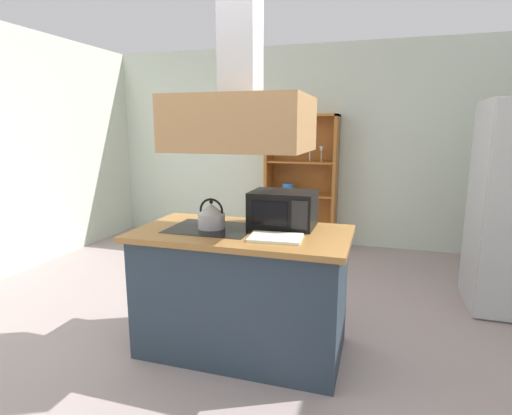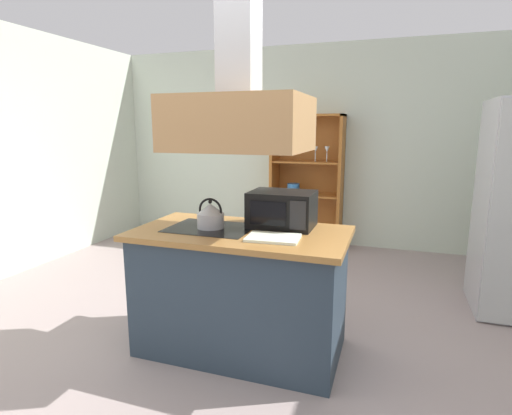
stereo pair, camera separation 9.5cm
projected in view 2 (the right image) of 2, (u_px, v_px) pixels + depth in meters
ground_plane at (244, 343)px, 3.08m from camera, size 7.80×7.80×0.00m
wall_back at (320, 147)px, 5.60m from camera, size 6.00×0.12×2.70m
kitchen_island at (240, 290)px, 2.93m from camera, size 1.50×0.82×0.90m
range_hood at (239, 106)px, 2.68m from camera, size 0.90×0.70×1.24m
dish_cabinet at (307, 189)px, 5.54m from camera, size 0.95×0.40×1.78m
kettle at (210, 216)px, 2.90m from camera, size 0.19×0.19×0.22m
cutting_board at (273, 238)px, 2.63m from camera, size 0.36×0.26×0.02m
microwave at (282, 209)px, 2.94m from camera, size 0.46×0.35×0.26m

